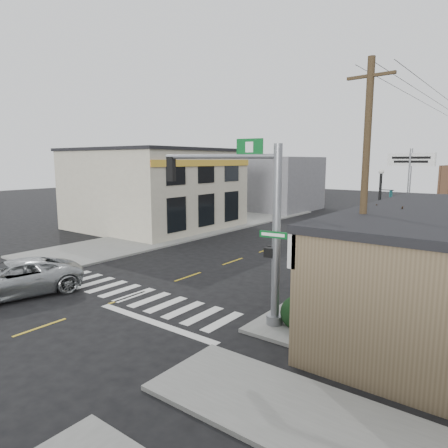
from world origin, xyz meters
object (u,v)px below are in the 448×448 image
Objects in this scene: suv at (13,279)px; dance_center_sign at (410,174)px; traffic_signal_pole at (258,215)px; bare_tree at (382,213)px; guide_sign at (321,251)px; utility_pole_near at (364,196)px; lamp_post at (380,212)px; fire_hydrant at (332,285)px.

suv is 23.77m from dance_center_sign.
traffic_signal_pole is 4.94m from bare_tree.
dance_center_sign is (11.74, 20.20, 4.34)m from suv.
bare_tree is (3.01, -1.47, 2.16)m from guide_sign.
utility_pole_near reaches higher than guide_sign.
guide_sign is 0.29× the size of utility_pole_near.
suv is 0.63× the size of utility_pole_near.
suv is at bearing -150.21° from bare_tree.
lamp_post reaches higher than bare_tree.
fire_hydrant is 0.08× the size of utility_pole_near.
suv is 0.87× the size of traffic_signal_pole.
utility_pole_near is at bearing 15.42° from traffic_signal_pole.
lamp_post is at bearing 96.91° from guide_sign.
lamp_post is (1.53, 9.86, -0.79)m from traffic_signal_pole.
bare_tree is 2.40m from utility_pole_near.
bare_tree reaches higher than fire_hydrant.
utility_pole_near is at bearing -55.19° from fire_hydrant.
lamp_post is 6.54m from dance_center_sign.
traffic_signal_pole is (10.21, 4.07, 3.28)m from suv.
traffic_signal_pole reaches higher than fire_hydrant.
lamp_post is at bearing 73.64° from traffic_signal_pole.
lamp_post is (11.75, 13.94, 2.48)m from suv.
suv is 11.47m from traffic_signal_pole.
suv is at bearing -142.92° from fire_hydrant.
bare_tree is at bearing 96.20° from utility_pole_near.
lamp_post is (0.38, 5.35, 2.77)m from fire_hydrant.
dance_center_sign is 14.84m from utility_pole_near.
fire_hydrant is at bearing -77.69° from dance_center_sign.
guide_sign is 1.71m from fire_hydrant.
fire_hydrant is (0.86, -0.62, -1.34)m from guide_sign.
fire_hydrant is at bearing 68.15° from traffic_signal_pole.
traffic_signal_pole is 1.34× the size of bare_tree.
dance_center_sign is at bearing 105.20° from guide_sign.
lamp_post is at bearing 105.94° from bare_tree.
dance_center_sign reaches higher than lamp_post.
bare_tree reaches higher than suv.
guide_sign reaches higher than fire_hydrant.
bare_tree is (1.78, -12.47, -1.13)m from dance_center_sign.
utility_pole_near reaches higher than fire_hydrant.
suv is 15.91m from bare_tree.
guide_sign is 3.99m from bare_tree.
dance_center_sign is at bearing 75.25° from suv.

